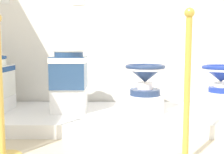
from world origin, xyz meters
name	(u,v)px	position (x,y,z in m)	size (l,w,h in m)	color
display_platform	(107,117)	(1.83, 2.34, 0.06)	(3.03, 0.98, 0.12)	white
plinth_block_broad_patterned	(70,99)	(1.46, 2.34, 0.24)	(0.33, 0.30, 0.24)	white
antique_toilet_broad_patterned	(69,68)	(1.46, 2.34, 0.56)	(0.34, 0.35, 0.39)	navy
plinth_block_leftmost	(145,103)	(2.21, 2.35, 0.20)	(0.32, 0.31, 0.16)	white
antique_toilet_leftmost	(145,75)	(2.21, 2.35, 0.48)	(0.39, 0.39, 0.30)	navy
plinth_block_central_ornate	(220,102)	(2.97, 2.36, 0.21)	(0.35, 0.36, 0.19)	white
antique_toilet_central_ornate	(221,74)	(2.97, 2.36, 0.49)	(0.38, 0.38, 0.27)	navy
stanchion_post_near_left	(1,117)	(1.15, 1.43, 0.29)	(0.25, 0.25, 0.98)	gold
stanchion_post_near_right	(186,114)	(2.37, 1.37, 0.33)	(0.22, 0.22, 1.00)	gold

